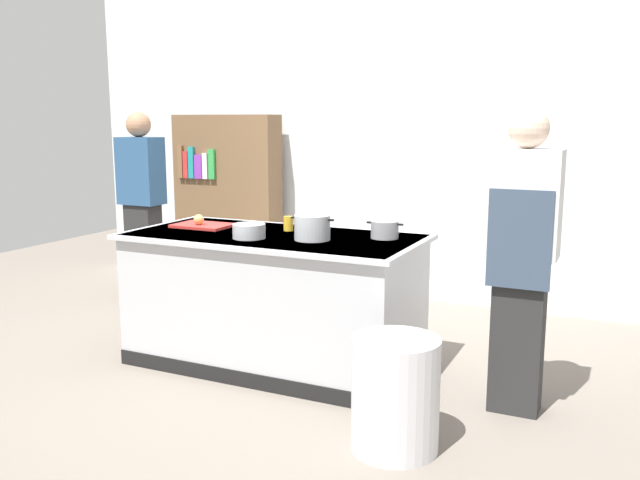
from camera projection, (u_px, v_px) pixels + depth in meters
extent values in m
plane|color=slate|center=(275.00, 363.00, 4.63)|extent=(10.00, 10.00, 0.00)
cube|color=silver|center=(383.00, 136.00, 6.24)|extent=(6.40, 0.12, 3.00)
cube|color=#B7BABF|center=(274.00, 300.00, 4.55)|extent=(1.90, 0.90, 0.90)
cube|color=#B7BABF|center=(273.00, 237.00, 4.48)|extent=(1.98, 0.98, 0.03)
cube|color=black|center=(240.00, 379.00, 4.22)|extent=(1.90, 0.01, 0.10)
cube|color=red|center=(203.00, 225.00, 4.79)|extent=(0.40, 0.28, 0.02)
sphere|color=tan|center=(199.00, 219.00, 4.76)|extent=(0.07, 0.07, 0.07)
cylinder|color=#B7BABF|center=(312.00, 227.00, 4.27)|extent=(0.23, 0.23, 0.16)
cube|color=black|center=(294.00, 218.00, 4.31)|extent=(0.04, 0.02, 0.01)
cube|color=black|center=(331.00, 220.00, 4.20)|extent=(0.04, 0.02, 0.01)
cylinder|color=#99999E|center=(385.00, 230.00, 4.33)|extent=(0.18, 0.18, 0.11)
cube|color=black|center=(370.00, 222.00, 4.37)|extent=(0.04, 0.02, 0.01)
cube|color=black|center=(400.00, 225.00, 4.28)|extent=(0.04, 0.02, 0.01)
cylinder|color=#B7BABF|center=(249.00, 231.00, 4.33)|extent=(0.21, 0.21, 0.09)
cylinder|color=yellow|center=(288.00, 224.00, 4.62)|extent=(0.07, 0.07, 0.10)
cylinder|color=silver|center=(395.00, 394.00, 3.39)|extent=(0.44, 0.44, 0.59)
cube|color=#282828|center=(518.00, 335.00, 3.82)|extent=(0.28, 0.20, 0.90)
cube|color=silver|center=(525.00, 204.00, 3.69)|extent=(0.38, 0.24, 0.60)
sphere|color=beige|center=(529.00, 128.00, 3.61)|extent=(0.22, 0.22, 0.22)
cube|color=#38475B|center=(519.00, 240.00, 3.61)|extent=(0.34, 0.02, 0.54)
cube|color=#282828|center=(145.00, 253.00, 6.16)|extent=(0.28, 0.20, 0.90)
cube|color=#2A4E78|center=(141.00, 171.00, 6.03)|extent=(0.38, 0.24, 0.60)
sphere|color=#A87A5B|center=(138.00, 125.00, 5.95)|extent=(0.22, 0.22, 0.22)
cube|color=brown|center=(228.00, 201.00, 6.73)|extent=(1.10, 0.28, 1.70)
cube|color=brown|center=(180.00, 162.00, 6.70)|extent=(0.05, 0.03, 0.32)
cube|color=red|center=(186.00, 165.00, 6.68)|extent=(0.06, 0.03, 0.26)
cube|color=teal|center=(191.00, 163.00, 6.65)|extent=(0.06, 0.03, 0.31)
cube|color=purple|center=(198.00, 167.00, 6.62)|extent=(0.09, 0.03, 0.23)
cube|color=white|center=(205.00, 166.00, 6.58)|extent=(0.06, 0.03, 0.25)
cube|color=green|center=(212.00, 164.00, 6.55)|extent=(0.06, 0.03, 0.29)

